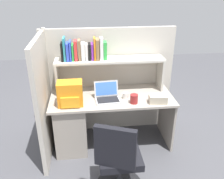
{
  "coord_description": "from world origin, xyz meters",
  "views": [
    {
      "loc": [
        -0.32,
        -2.83,
        2.17
      ],
      "look_at": [
        0.0,
        -0.05,
        0.85
      ],
      "focal_mm": 38.94,
      "sensor_mm": 36.0,
      "label": 1
    }
  ],
  "objects_px": {
    "computer_mouse": "(152,97)",
    "office_chair": "(118,163)",
    "laptop": "(107,96)",
    "paper_cup": "(126,96)",
    "tissue_box": "(158,99)",
    "snack_canister": "(134,99)",
    "backpack": "(70,94)"
  },
  "relations": [
    {
      "from": "laptop",
      "to": "computer_mouse",
      "type": "height_order",
      "value": "laptop"
    },
    {
      "from": "snack_canister",
      "to": "laptop",
      "type": "bearing_deg",
      "value": 157.18
    },
    {
      "from": "backpack",
      "to": "paper_cup",
      "type": "bearing_deg",
      "value": 7.02
    },
    {
      "from": "backpack",
      "to": "paper_cup",
      "type": "height_order",
      "value": "backpack"
    },
    {
      "from": "paper_cup",
      "to": "office_chair",
      "type": "distance_m",
      "value": 0.92
    },
    {
      "from": "computer_mouse",
      "to": "paper_cup",
      "type": "height_order",
      "value": "paper_cup"
    },
    {
      "from": "laptop",
      "to": "office_chair",
      "type": "relative_size",
      "value": 0.35
    },
    {
      "from": "laptop",
      "to": "tissue_box",
      "type": "xyz_separation_m",
      "value": [
        0.62,
        -0.16,
        -0.0
      ]
    },
    {
      "from": "computer_mouse",
      "to": "office_chair",
      "type": "height_order",
      "value": "office_chair"
    },
    {
      "from": "laptop",
      "to": "computer_mouse",
      "type": "relative_size",
      "value": 3.15
    },
    {
      "from": "backpack",
      "to": "paper_cup",
      "type": "relative_size",
      "value": 3.75
    },
    {
      "from": "laptop",
      "to": "office_chair",
      "type": "bearing_deg",
      "value": -87.46
    },
    {
      "from": "office_chair",
      "to": "laptop",
      "type": "bearing_deg",
      "value": -66.38
    },
    {
      "from": "paper_cup",
      "to": "tissue_box",
      "type": "height_order",
      "value": "tissue_box"
    },
    {
      "from": "computer_mouse",
      "to": "office_chair",
      "type": "distance_m",
      "value": 1.02
    },
    {
      "from": "paper_cup",
      "to": "snack_canister",
      "type": "distance_m",
      "value": 0.16
    },
    {
      "from": "computer_mouse",
      "to": "office_chair",
      "type": "xyz_separation_m",
      "value": [
        -0.54,
        -0.79,
        -0.35
      ]
    },
    {
      "from": "paper_cup",
      "to": "office_chair",
      "type": "height_order",
      "value": "office_chair"
    },
    {
      "from": "snack_canister",
      "to": "computer_mouse",
      "type": "bearing_deg",
      "value": 22.85
    },
    {
      "from": "laptop",
      "to": "paper_cup",
      "type": "bearing_deg",
      "value": -0.62
    },
    {
      "from": "laptop",
      "to": "paper_cup",
      "type": "distance_m",
      "value": 0.24
    },
    {
      "from": "computer_mouse",
      "to": "tissue_box",
      "type": "xyz_separation_m",
      "value": [
        0.04,
        -0.14,
        0.03
      ]
    },
    {
      "from": "backpack",
      "to": "tissue_box",
      "type": "height_order",
      "value": "backpack"
    },
    {
      "from": "backpack",
      "to": "laptop",
      "type": "bearing_deg",
      "value": 10.96
    },
    {
      "from": "backpack",
      "to": "snack_canister",
      "type": "xyz_separation_m",
      "value": [
        0.78,
        -0.05,
        -0.09
      ]
    },
    {
      "from": "paper_cup",
      "to": "tissue_box",
      "type": "bearing_deg",
      "value": -22.86
    },
    {
      "from": "computer_mouse",
      "to": "snack_canister",
      "type": "xyz_separation_m",
      "value": [
        -0.26,
        -0.11,
        0.04
      ]
    },
    {
      "from": "snack_canister",
      "to": "office_chair",
      "type": "relative_size",
      "value": 0.12
    },
    {
      "from": "laptop",
      "to": "tissue_box",
      "type": "relative_size",
      "value": 1.49
    },
    {
      "from": "backpack",
      "to": "snack_canister",
      "type": "height_order",
      "value": "backpack"
    },
    {
      "from": "snack_canister",
      "to": "paper_cup",
      "type": "bearing_deg",
      "value": 121.48
    },
    {
      "from": "snack_canister",
      "to": "office_chair",
      "type": "bearing_deg",
      "value": -112.79
    }
  ]
}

